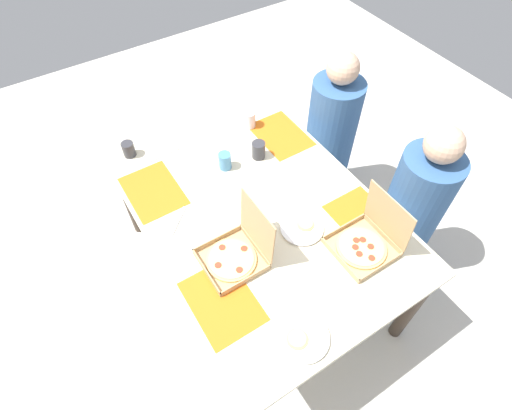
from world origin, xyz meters
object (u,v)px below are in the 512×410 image
Objects in this scene: cup_clear_right at (129,149)px; cup_dark at (259,150)px; pizza_box_corner_right at (367,241)px; cup_clear_left at (225,161)px; plate_far_right at (302,228)px; pizza_box_edge_far at (237,252)px; diner_left_seat at (330,139)px; plate_far_left at (302,337)px; cup_spare at (249,119)px; diner_right_seat at (410,213)px.

cup_clear_right is 0.87× the size of cup_dark.
pizza_box_corner_right is 0.85m from cup_clear_left.
plate_far_right is 2.41× the size of cup_clear_right.
cup_dark is at bearing -172.40° from pizza_box_corner_right.
cup_dark is at bearing 138.97° from pizza_box_edge_far.
diner_left_seat is at bearing 118.95° from pizza_box_edge_far.
pizza_box_corner_right reaches higher than pizza_box_edge_far.
cup_spare is at bearing 157.48° from plate_far_left.
pizza_box_corner_right is 0.31m from plate_far_right.
pizza_box_edge_far is 3.43× the size of cup_clear_right.
plate_far_left is 1.37m from cup_clear_right.
diner_left_seat is at bearing 135.56° from plate_far_left.
diner_left_seat reaches higher than pizza_box_edge_far.
pizza_box_edge_far is 0.26× the size of diner_left_seat.
pizza_box_edge_far is at bearing -35.30° from cup_spare.
cup_spare is (-0.25, 0.09, 0.00)m from cup_dark.
diner_left_seat reaches higher than plate_far_right.
plate_far_left is 1.05m from cup_dark.
pizza_box_corner_right reaches higher than cup_clear_right.
cup_clear_right is 0.08× the size of diner_left_seat.
cup_spare is at bearing 159.26° from cup_dark.
plate_far_left is (0.43, -0.32, -0.00)m from plate_far_right.
pizza_box_corner_right is 1.36m from cup_clear_right.
cup_clear_left is at bearing -169.12° from plate_far_right.
pizza_box_corner_right is at bearing -31.14° from diner_left_seat.
diner_right_seat is at bearing 43.35° from cup_dark.
plate_far_right is at bearing -49.11° from diner_left_seat.
cup_clear_left is (-0.99, 0.21, 0.04)m from plate_far_left.
pizza_box_edge_far is 0.92m from cup_spare.
diner_right_seat reaches higher than cup_dark.
cup_spare is at bearing -107.63° from diner_left_seat.
cup_dark is at bearing 170.49° from plate_far_right.
cup_clear_left is (-0.56, -0.11, 0.04)m from plate_far_right.
cup_clear_left is at bearing 155.51° from pizza_box_edge_far.
cup_clear_left reaches higher than plate_far_right.
cup_dark reaches higher than cup_clear_left.
cup_spare is 1.08m from diner_right_seat.
plate_far_right is 2.13× the size of cup_clear_left.
pizza_box_corner_right is at bearing 7.60° from cup_dark.
diner_right_seat is at bearing 49.28° from cup_clear_right.
pizza_box_corner_right reaches higher than cup_clear_left.
cup_clear_left is (0.37, 0.41, 0.01)m from cup_clear_right.
pizza_box_corner_right reaches higher than cup_dark.
cup_spare is 0.09× the size of diner_left_seat.
pizza_box_corner_right is 3.02× the size of cup_dark.
pizza_box_edge_far is at bearing -24.49° from cup_clear_left.
cup_clear_left is at bearing 47.76° from cup_clear_right.
pizza_box_corner_right reaches higher than plate_far_left.
cup_dark is at bearing -82.54° from diner_left_seat.
plate_far_left is at bearing -73.10° from diner_right_seat.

